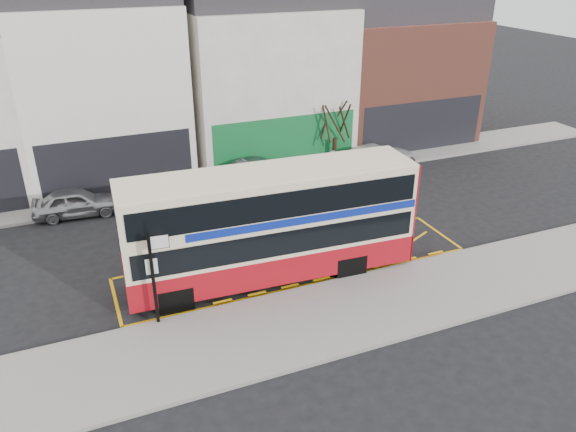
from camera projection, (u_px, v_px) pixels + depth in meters
name	position (u px, v px, depth m)	size (l,w,h in m)	color
ground	(311.00, 283.00, 21.28)	(120.00, 120.00, 0.00)	black
pavement	(339.00, 315.00, 19.33)	(40.00, 4.00, 0.15)	gray
kerb	(315.00, 286.00, 20.93)	(40.00, 0.15, 0.15)	gray
far_pavement	(226.00, 180.00, 30.39)	(50.00, 3.00, 0.15)	gray
road_markings	(294.00, 263.00, 22.60)	(14.00, 3.40, 0.01)	#FFB70D
terrace_left	(99.00, 77.00, 29.52)	(8.00, 8.01, 11.80)	white
terrace_green_shop	(260.00, 68.00, 32.74)	(9.00, 8.01, 11.30)	white
terrace_right	(391.00, 66.00, 36.06)	(9.00, 8.01, 10.30)	#A05240
double_decker_bus	(271.00, 224.00, 20.74)	(10.95, 3.07, 4.33)	#FFE9C2
bus_stop_post	(154.00, 271.00, 18.03)	(0.82, 0.18, 3.32)	black
car_silver	(76.00, 202.00, 26.32)	(1.58, 3.92, 1.34)	#9E9FA3
car_grey	(261.00, 173.00, 29.52)	(1.57, 4.51, 1.48)	#44474D
car_white	(376.00, 159.00, 31.45)	(2.16, 5.31, 1.54)	silver
street_tree_right	(336.00, 112.00, 30.78)	(2.26, 2.26, 4.88)	#2E2114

